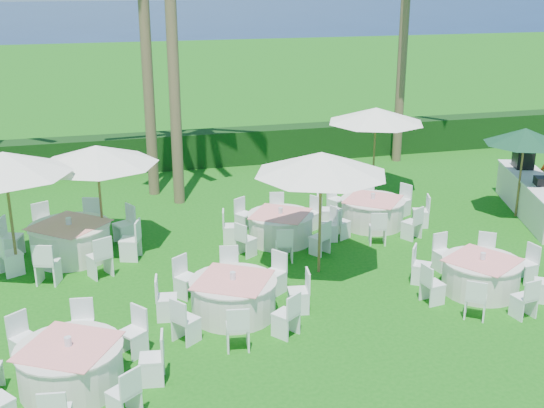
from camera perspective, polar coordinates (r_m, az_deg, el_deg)
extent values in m
plane|color=#11590F|center=(13.14, 0.97, -10.37)|extent=(120.00, 120.00, 0.00)
cube|color=black|center=(23.96, -7.06, 4.55)|extent=(34.00, 1.00, 1.20)
plane|color=#061741|center=(113.25, -14.06, 14.87)|extent=(260.00, 260.00, 0.00)
cylinder|color=silver|center=(11.75, -16.48, -12.99)|extent=(1.66, 1.66, 0.72)
cylinder|color=silver|center=(11.57, -16.65, -11.42)|extent=(1.72, 1.72, 0.03)
cube|color=pink|center=(11.56, -16.66, -11.32)|extent=(1.83, 1.83, 0.01)
cylinder|color=silver|center=(11.51, -16.70, -10.95)|extent=(0.11, 0.11, 0.15)
cube|color=white|center=(12.38, -11.62, -10.46)|extent=(0.56, 0.56, 0.86)
cube|color=white|center=(12.83, -15.63, -9.71)|extent=(0.46, 0.46, 0.86)
cube|color=white|center=(12.68, -20.02, -10.54)|extent=(0.56, 0.56, 0.86)
cube|color=white|center=(10.82, -12.33, -15.15)|extent=(0.56, 0.56, 0.86)
cube|color=white|center=(11.56, -10.04, -12.61)|extent=(0.46, 0.46, 0.86)
cylinder|color=silver|center=(13.49, -3.26, -7.86)|extent=(1.66, 1.66, 0.72)
cylinder|color=silver|center=(13.33, -3.29, -6.44)|extent=(1.72, 1.72, 0.03)
cube|color=pink|center=(13.32, -3.29, -6.34)|extent=(1.84, 1.84, 0.01)
cylinder|color=silver|center=(13.28, -3.30, -6.01)|extent=(0.11, 0.11, 0.15)
cube|color=white|center=(14.35, 0.18, -5.81)|extent=(0.56, 0.56, 0.86)
cube|color=white|center=(14.63, -3.57, -5.36)|extent=(0.46, 0.46, 0.86)
cube|color=white|center=(14.27, -7.17, -6.11)|extent=(0.56, 0.56, 0.86)
cube|color=white|center=(13.46, -8.82, -7.79)|extent=(0.46, 0.46, 0.86)
cube|color=white|center=(12.63, -7.21, -9.57)|extent=(0.56, 0.56, 0.86)
cube|color=white|center=(12.31, -2.89, -10.23)|extent=(0.46, 0.46, 0.86)
cube|color=white|center=(12.72, 1.16, -9.20)|extent=(0.56, 0.56, 0.86)
cube|color=white|center=(13.58, 2.24, -7.32)|extent=(0.46, 0.46, 0.86)
cylinder|color=silver|center=(15.07, 17.07, -5.81)|extent=(1.59, 1.59, 0.69)
cylinder|color=silver|center=(14.93, 17.20, -4.57)|extent=(1.65, 1.65, 0.03)
cube|color=pink|center=(14.92, 17.21, -4.49)|extent=(1.76, 1.76, 0.01)
cylinder|color=silver|center=(14.89, 17.24, -4.18)|extent=(0.11, 0.11, 0.15)
cube|color=white|center=(15.85, 20.50, -4.70)|extent=(0.44, 0.44, 0.83)
cube|color=white|center=(16.19, 17.43, -3.86)|extent=(0.54, 0.54, 0.83)
cube|color=white|center=(15.90, 14.19, -3.97)|extent=(0.44, 0.44, 0.83)
cube|color=white|center=(15.14, 12.41, -5.01)|extent=(0.54, 0.54, 0.83)
cube|color=white|center=(14.30, 13.31, -6.52)|extent=(0.44, 0.44, 0.83)
cube|color=white|center=(13.91, 16.70, -7.57)|extent=(0.54, 0.54, 0.83)
cube|color=white|center=(14.24, 20.36, -7.35)|extent=(0.44, 0.44, 0.83)
cube|color=white|center=(15.05, 21.81, -6.10)|extent=(0.54, 0.54, 0.83)
cylinder|color=silver|center=(16.77, -16.49, -3.04)|extent=(1.83, 1.83, 0.79)
cylinder|color=silver|center=(16.63, -16.62, -1.74)|extent=(1.90, 1.90, 0.03)
cube|color=pink|center=(16.62, -16.63, -1.66)|extent=(2.08, 2.08, 0.01)
cylinder|color=silver|center=(16.59, -16.66, -1.38)|extent=(0.13, 0.13, 0.17)
cube|color=white|center=(17.33, -12.27, -1.70)|extent=(0.59, 0.59, 0.95)
cube|color=white|center=(18.00, -15.01, -1.14)|extent=(0.56, 0.56, 0.95)
cube|color=white|center=(17.98, -18.47, -1.50)|extent=(0.59, 0.59, 0.95)
cube|color=white|center=(17.28, -20.97, -2.60)|extent=(0.56, 0.56, 0.95)
cube|color=white|center=(16.26, -21.06, -3.93)|extent=(0.59, 0.59, 0.95)
cube|color=white|center=(15.51, -18.28, -4.70)|extent=(0.56, 0.56, 0.95)
cube|color=white|center=(15.53, -14.25, -4.28)|extent=(0.59, 0.59, 0.95)
cube|color=white|center=(16.31, -11.80, -2.97)|extent=(0.56, 0.56, 0.95)
cylinder|color=silver|center=(17.07, 0.71, -2.03)|extent=(1.60, 1.60, 0.69)
cylinder|color=silver|center=(16.95, 0.72, -0.90)|extent=(1.66, 1.66, 0.03)
cube|color=pink|center=(16.94, 0.72, -0.82)|extent=(1.79, 1.79, 0.01)
cylinder|color=silver|center=(16.92, 0.72, -0.55)|extent=(0.11, 0.11, 0.15)
cube|color=white|center=(17.96, 3.32, -0.77)|extent=(0.54, 0.54, 0.83)
cube|color=white|center=(18.22, 0.44, -0.44)|extent=(0.46, 0.46, 0.83)
cube|color=white|center=(17.84, -2.32, -0.88)|extent=(0.54, 0.54, 0.83)
cube|color=white|center=(17.01, -3.49, -1.89)|extent=(0.46, 0.46, 0.83)
cube|color=white|center=(16.19, -2.19, -2.96)|extent=(0.54, 0.54, 0.83)
cube|color=white|center=(15.89, 1.03, -3.38)|extent=(0.46, 0.46, 0.83)
cube|color=white|center=(16.31, 4.03, -2.82)|extent=(0.54, 0.54, 0.83)
cube|color=white|center=(17.18, 4.87, -1.72)|extent=(0.46, 0.46, 0.83)
cylinder|color=silver|center=(18.31, 8.39, -0.75)|extent=(1.64, 1.64, 0.71)
cylinder|color=silver|center=(18.20, 8.44, 0.33)|extent=(1.70, 1.70, 0.03)
cube|color=pink|center=(18.19, 8.44, 0.41)|extent=(1.86, 1.86, 0.01)
cylinder|color=silver|center=(18.16, 8.46, 0.66)|extent=(0.11, 0.11, 0.15)
cube|color=white|center=(19.26, 10.79, 0.31)|extent=(0.54, 0.54, 0.85)
cube|color=white|center=(19.49, 8.01, 0.69)|extent=(0.50, 0.50, 0.85)
cube|color=white|center=(19.06, 5.42, 0.38)|extent=(0.54, 0.54, 0.85)
cube|color=white|center=(18.19, 4.39, -0.50)|extent=(0.50, 0.50, 0.85)
cube|color=white|center=(17.36, 5.74, -1.49)|extent=(0.54, 0.54, 0.85)
cube|color=white|center=(17.10, 8.84, -1.95)|extent=(0.50, 0.50, 0.85)
cube|color=white|center=(17.57, 11.63, -1.54)|extent=(0.54, 0.54, 0.85)
cube|color=white|center=(18.48, 12.34, -0.58)|extent=(0.50, 0.50, 0.85)
cylinder|color=brown|center=(15.83, -21.00, -1.08)|extent=(0.07, 0.07, 2.73)
cone|color=white|center=(15.49, -21.52, 3.21)|extent=(2.84, 2.84, 0.49)
sphere|color=brown|center=(15.45, -21.59, 3.81)|extent=(0.11, 0.11, 0.11)
cylinder|color=brown|center=(15.02, 4.03, -1.00)|extent=(0.06, 0.06, 2.68)
cone|color=white|center=(14.66, 4.14, 3.45)|extent=(2.96, 2.96, 0.48)
sphere|color=brown|center=(14.61, 4.16, 4.07)|extent=(0.11, 0.11, 0.11)
cylinder|color=brown|center=(16.74, -14.16, 0.26)|extent=(0.06, 0.06, 2.51)
cone|color=white|center=(16.43, -14.47, 4.00)|extent=(2.89, 2.89, 0.45)
sphere|color=brown|center=(16.40, -14.51, 4.53)|extent=(0.10, 0.10, 0.10)
cylinder|color=brown|center=(21.01, 8.55, 4.34)|extent=(0.06, 0.06, 2.52)
cone|color=white|center=(20.77, 8.70, 7.37)|extent=(2.95, 2.95, 0.45)
sphere|color=brown|center=(20.74, 8.72, 7.79)|extent=(0.10, 0.10, 0.10)
cylinder|color=brown|center=(19.78, 20.06, 2.31)|extent=(0.06, 0.06, 2.39)
cone|color=#103C23|center=(19.53, 20.41, 5.35)|extent=(2.17, 2.17, 0.43)
sphere|color=brown|center=(19.50, 20.46, 5.77)|extent=(0.10, 0.10, 0.10)
cube|color=silver|center=(20.17, 21.09, 0.40)|extent=(2.18, 4.43, 0.98)
cube|color=white|center=(20.03, 21.26, 1.80)|extent=(2.24, 4.50, 0.04)
cube|color=black|center=(21.15, 20.28, 3.59)|extent=(0.65, 0.72, 0.55)
cube|color=black|center=(19.59, 21.68, 1.79)|extent=(0.48, 0.48, 0.22)
cylinder|color=brown|center=(20.33, -10.49, 12.63)|extent=(0.32, 0.32, 8.70)
cylinder|color=brown|center=(24.36, 10.92, 13.24)|extent=(0.32, 0.32, 8.44)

